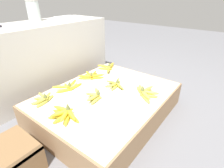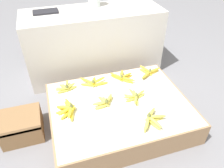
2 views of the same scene
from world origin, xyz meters
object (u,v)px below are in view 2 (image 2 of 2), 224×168
(banana_bunch_back_midright, at_px, (123,77))
(foam_tray_white, at_px, (129,3))
(banana_bunch_middle_midright, at_px, (135,96))
(banana_bunch_middle_midleft, at_px, (104,102))
(banana_bunch_back_right, at_px, (149,72))
(banana_bunch_back_midleft, at_px, (93,82))
(banana_bunch_front_midright, at_px, (152,119))
(banana_bunch_middle_left, at_px, (68,109))
(banana_bunch_back_left, at_px, (66,87))
(wooden_crate, at_px, (22,126))

(banana_bunch_back_midright, distance_m, foam_tray_white, 0.88)
(banana_bunch_middle_midright, bearing_deg, banana_bunch_middle_midleft, 178.75)
(banana_bunch_back_midright, distance_m, banana_bunch_back_right, 0.28)
(banana_bunch_back_midleft, xyz_separation_m, foam_tray_white, (0.59, 0.67, 0.49))
(banana_bunch_middle_midright, distance_m, banana_bunch_back_right, 0.41)
(banana_bunch_front_midright, distance_m, banana_bunch_middle_left, 0.67)
(banana_bunch_back_left, bearing_deg, wooden_crate, -152.74)
(wooden_crate, height_order, banana_bunch_back_right, banana_bunch_back_right)
(wooden_crate, height_order, banana_bunch_back_midright, banana_bunch_back_midright)
(banana_bunch_front_midright, bearing_deg, banana_bunch_middle_midright, 93.71)
(wooden_crate, relative_size, banana_bunch_front_midright, 1.32)
(banana_bunch_middle_midleft, bearing_deg, banana_bunch_back_midleft, 94.39)
(banana_bunch_front_midright, xyz_separation_m, banana_bunch_middle_midleft, (-0.29, 0.30, -0.00))
(banana_bunch_middle_midleft, height_order, banana_bunch_back_right, banana_bunch_middle_midleft)
(banana_bunch_middle_midleft, relative_size, banana_bunch_back_midright, 0.91)
(banana_bunch_back_right, xyz_separation_m, foam_tray_white, (0.02, 0.67, 0.49))
(banana_bunch_front_midright, bearing_deg, banana_bunch_back_midright, 92.33)
(foam_tray_white, bearing_deg, banana_bunch_back_left, -141.76)
(banana_bunch_middle_midleft, bearing_deg, banana_bunch_middle_midright, -1.25)
(wooden_crate, distance_m, banana_bunch_middle_midright, 0.99)
(wooden_crate, relative_size, banana_bunch_back_midleft, 1.24)
(wooden_crate, bearing_deg, banana_bunch_middle_midright, -5.21)
(wooden_crate, height_order, foam_tray_white, foam_tray_white)
(foam_tray_white, bearing_deg, banana_bunch_middle_left, -132.05)
(banana_bunch_middle_midright, relative_size, banana_bunch_back_left, 1.11)
(banana_bunch_middle_midright, bearing_deg, banana_bunch_back_midright, 90.98)
(wooden_crate, distance_m, foam_tray_white, 1.68)
(banana_bunch_back_left, distance_m, banana_bunch_back_midright, 0.56)
(wooden_crate, height_order, banana_bunch_front_midright, banana_bunch_front_midright)
(foam_tray_white, bearing_deg, wooden_crate, -145.07)
(banana_bunch_back_right, bearing_deg, foam_tray_white, 88.43)
(banana_bunch_middle_midleft, distance_m, banana_bunch_back_right, 0.62)
(banana_bunch_middle_left, distance_m, banana_bunch_back_right, 0.91)
(banana_bunch_middle_midright, xyz_separation_m, banana_bunch_back_midleft, (-0.30, 0.31, 0.00))
(banana_bunch_back_midright, bearing_deg, banana_bunch_middle_midleft, -132.16)
(banana_bunch_middle_midright, relative_size, banana_bunch_back_right, 0.86)
(banana_bunch_front_midright, height_order, banana_bunch_back_left, banana_bunch_front_midright)
(banana_bunch_middle_left, height_order, foam_tray_white, foam_tray_white)
(wooden_crate, bearing_deg, banana_bunch_middle_midleft, -6.75)
(wooden_crate, bearing_deg, banana_bunch_middle_left, -11.83)
(wooden_crate, relative_size, banana_bunch_middle_midleft, 1.59)
(banana_bunch_back_left, xyz_separation_m, banana_bunch_back_right, (0.83, -0.00, 0.00))
(banana_bunch_middle_midleft, bearing_deg, banana_bunch_front_midright, -45.73)
(wooden_crate, relative_size, banana_bunch_back_right, 1.26)
(banana_bunch_middle_midleft, xyz_separation_m, banana_bunch_back_right, (0.55, 0.30, -0.00))
(wooden_crate, distance_m, banana_bunch_middle_midleft, 0.72)
(banana_bunch_middle_midleft, bearing_deg, banana_bunch_back_midright, 47.84)
(banana_bunch_back_midright, bearing_deg, foam_tray_white, 66.17)
(banana_bunch_middle_left, distance_m, foam_tray_white, 1.39)
(banana_bunch_middle_midleft, distance_m, banana_bunch_middle_midright, 0.28)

